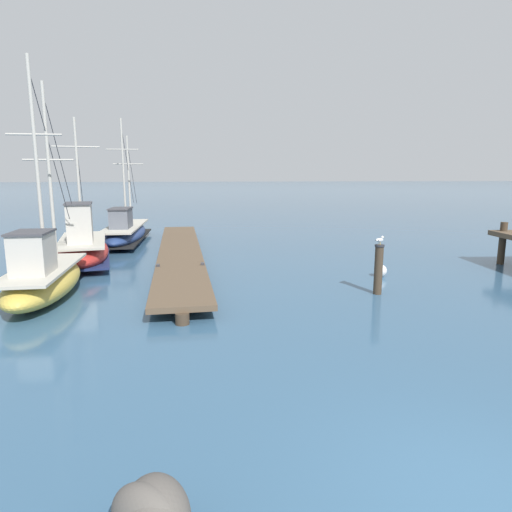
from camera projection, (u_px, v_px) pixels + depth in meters
name	position (u px, v px, depth m)	size (l,w,h in m)	color
ground_plane	(488.00, 508.00, 5.06)	(400.00, 400.00, 0.00)	#335675
floating_dock	(180.00, 252.00, 19.48)	(2.87, 17.52, 0.53)	brown
fishing_boat_0	(83.00, 247.00, 18.42)	(3.18, 5.99, 5.99)	#AD2823
fishing_boat_1	(43.00, 277.00, 13.27)	(1.95, 7.06, 7.08)	gold
fishing_boat_2	(125.00, 232.00, 24.21)	(1.97, 8.40, 6.65)	navy
mooring_piling	(378.00, 268.00, 13.87)	(0.30, 0.30, 1.58)	#3D3023
perched_seagull	(380.00, 240.00, 13.70)	(0.35, 0.26, 0.27)	gold
mooring_buoy	(381.00, 271.00, 16.33)	(0.45, 0.45, 0.52)	silver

